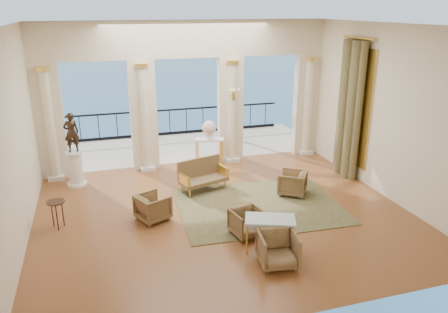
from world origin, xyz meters
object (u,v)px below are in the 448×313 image
object	(u,v)px
settee	(202,175)
armchair_a	(247,221)
statue	(71,132)
side_table	(56,205)
armchair_c	(292,182)
console_table	(209,143)
pedestal	(76,169)
game_table	(270,222)
armchair_d	(153,206)
armchair_b	(278,248)

from	to	relation	value
settee	armchair_a	bearing A→B (deg)	-100.38
statue	side_table	world-z (taller)	statue
armchair_c	armchair_a	bearing A→B (deg)	-12.10
console_table	side_table	bearing A→B (deg)	-128.17
pedestal	console_table	bearing A→B (deg)	7.94
statue	side_table	xyz separation A→B (m)	(-0.38, -2.55, -1.00)
statue	pedestal	bearing A→B (deg)	180.00
armchair_c	side_table	size ratio (longest dim) A/B	1.08
game_table	armchair_d	bearing A→B (deg)	157.53
settee	armchair_d	bearing A→B (deg)	-154.94
armchair_c	console_table	world-z (taller)	console_table
armchair_a	game_table	size ratio (longest dim) A/B	0.58
statue	game_table	bearing A→B (deg)	119.96
armchair_d	statue	bearing A→B (deg)	8.16
settee	game_table	bearing A→B (deg)	-97.68
armchair_a	pedestal	size ratio (longest dim) A/B	0.67
pedestal	statue	distance (m)	1.09
armchair_d	pedestal	world-z (taller)	pedestal
statue	armchair_a	bearing A→B (deg)	122.51
armchair_b	settee	bearing A→B (deg)	104.99
armchair_d	statue	xyz separation A→B (m)	(-1.79, 2.78, 1.22)
game_table	settee	bearing A→B (deg)	120.64
game_table	console_table	distance (m)	5.41
armchair_b	armchair_c	bearing A→B (deg)	67.98
armchair_c	settee	size ratio (longest dim) A/B	0.50
armchair_a	game_table	bearing A→B (deg)	-81.81
game_table	armchair_b	bearing A→B (deg)	-76.08
armchair_b	console_table	size ratio (longest dim) A/B	0.77
armchair_b	pedestal	bearing A→B (deg)	133.38
game_table	side_table	world-z (taller)	game_table
armchair_c	settee	bearing A→B (deg)	-78.80
armchair_d	pedestal	bearing A→B (deg)	8.16
armchair_a	statue	distance (m)	5.69
armchair_c	pedestal	xyz separation A→B (m)	(-5.64, 2.38, 0.13)
armchair_a	armchair_d	world-z (taller)	armchair_d
armchair_b	side_table	size ratio (longest dim) A/B	1.13
pedestal	side_table	xyz separation A→B (m)	(-0.38, -2.55, 0.08)
game_table	pedestal	distance (m)	6.25
armchair_a	settee	bearing A→B (deg)	85.17
statue	armchair_b	bearing A→B (deg)	116.16
armchair_a	side_table	bearing A→B (deg)	147.07
armchair_a	armchair_b	world-z (taller)	armchair_b
armchair_d	side_table	world-z (taller)	armchair_d
armchair_a	settee	xyz separation A→B (m)	(-0.33, 2.79, 0.10)
armchair_c	game_table	world-z (taller)	armchair_c
pedestal	statue	xyz separation A→B (m)	(0.00, 0.00, 1.09)
armchair_a	armchair_d	size ratio (longest dim) A/B	0.96
armchair_d	settee	size ratio (longest dim) A/B	0.49
armchair_a	armchair_b	distance (m)	1.32
pedestal	game_table	bearing A→B (deg)	-50.73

